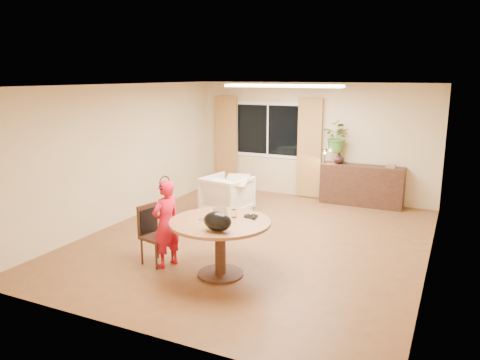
{
  "coord_description": "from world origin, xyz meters",
  "views": [
    {
      "loc": [
        3.02,
        -6.96,
        2.76
      ],
      "look_at": [
        -0.2,
        -0.2,
        1.07
      ],
      "focal_mm": 35.0,
      "sensor_mm": 36.0,
      "label": 1
    }
  ],
  "objects_px": {
    "dining_table": "(220,232)",
    "dining_chair": "(156,235)",
    "child": "(166,224)",
    "sideboard": "(362,185)",
    "armchair": "(227,195)"
  },
  "relations": [
    {
      "from": "dining_table",
      "to": "dining_chair",
      "type": "bearing_deg",
      "value": -177.78
    },
    {
      "from": "dining_chair",
      "to": "child",
      "type": "height_order",
      "value": "child"
    },
    {
      "from": "sideboard",
      "to": "dining_chair",
      "type": "bearing_deg",
      "value": -114.7
    },
    {
      "from": "dining_table",
      "to": "sideboard",
      "type": "distance_m",
      "value": 4.66
    },
    {
      "from": "child",
      "to": "dining_table",
      "type": "bearing_deg",
      "value": 109.07
    },
    {
      "from": "dining_chair",
      "to": "armchair",
      "type": "relative_size",
      "value": 1.03
    },
    {
      "from": "child",
      "to": "armchair",
      "type": "bearing_deg",
      "value": -155.52
    },
    {
      "from": "dining_chair",
      "to": "child",
      "type": "xyz_separation_m",
      "value": [
        0.18,
        -0.01,
        0.21
      ]
    },
    {
      "from": "sideboard",
      "to": "child",
      "type": "bearing_deg",
      "value": -112.76
    },
    {
      "from": "sideboard",
      "to": "dining_table",
      "type": "bearing_deg",
      "value": -103.13
    },
    {
      "from": "armchair",
      "to": "sideboard",
      "type": "relative_size",
      "value": 0.5
    },
    {
      "from": "dining_chair",
      "to": "armchair",
      "type": "bearing_deg",
      "value": 107.47
    },
    {
      "from": "dining_chair",
      "to": "armchair",
      "type": "xyz_separation_m",
      "value": [
        -0.23,
        2.76,
        -0.05
      ]
    },
    {
      "from": "dining_table",
      "to": "child",
      "type": "distance_m",
      "value": 0.87
    },
    {
      "from": "dining_table",
      "to": "dining_chair",
      "type": "relative_size",
      "value": 1.58
    }
  ]
}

